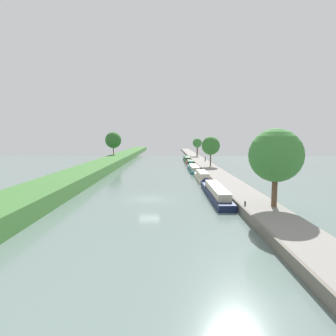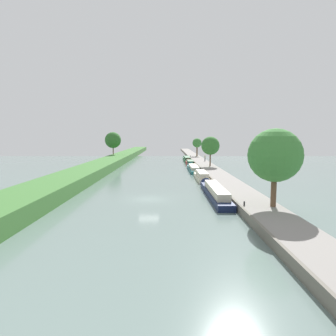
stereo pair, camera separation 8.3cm
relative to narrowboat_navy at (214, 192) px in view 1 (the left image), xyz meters
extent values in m
plane|color=slate|center=(-8.48, -1.59, -0.66)|extent=(160.00, 160.00, 0.00)
cube|color=#3D7033|center=(-21.54, -1.59, 0.29)|extent=(6.42, 260.00, 1.89)
cube|color=gray|center=(3.41, -1.59, -0.24)|extent=(4.08, 260.00, 0.84)
cube|color=#6B665B|center=(1.24, -1.59, -0.21)|extent=(0.25, 260.00, 0.89)
cube|color=#141E42|center=(0.00, -0.47, -0.29)|extent=(1.87, 15.53, 0.74)
cube|color=beige|center=(0.00, -1.25, 0.51)|extent=(1.53, 10.87, 0.85)
cone|color=#141E42|center=(0.00, 7.85, -0.29)|extent=(1.78, 1.12, 1.78)
cube|color=beige|center=(0.00, 14.73, -0.31)|extent=(1.89, 10.29, 0.70)
cube|color=beige|center=(0.00, 14.22, 0.49)|extent=(1.55, 7.20, 0.89)
cone|color=beige|center=(0.00, 20.44, -0.31)|extent=(1.80, 1.13, 1.80)
cube|color=#195B60|center=(-0.29, 28.36, -0.31)|extent=(2.04, 13.25, 0.70)
cube|color=beige|center=(-0.29, 27.70, 0.36)|extent=(1.67, 9.28, 0.63)
cone|color=#195B60|center=(-0.29, 35.60, -0.31)|extent=(1.94, 1.22, 1.94)
cube|color=maroon|center=(0.01, 42.72, -0.34)|extent=(1.85, 9.89, 0.63)
cube|color=#234C2D|center=(0.01, 42.23, 0.29)|extent=(1.52, 6.92, 0.64)
cone|color=maroon|center=(0.01, 48.22, -0.34)|extent=(1.76, 1.11, 1.76)
cube|color=#1E6033|center=(-0.06, 55.55, -0.29)|extent=(1.88, 13.63, 0.74)
cube|color=#234C2D|center=(-0.06, 54.87, 0.41)|extent=(1.54, 9.54, 0.66)
cone|color=#1E6033|center=(-0.06, 62.93, -0.29)|extent=(1.78, 1.13, 1.78)
cylinder|color=brown|center=(4.44, -8.88, 2.03)|extent=(0.54, 0.54, 3.68)
sphere|color=#3D7F38|center=(4.44, -8.88, 5.31)|extent=(5.26, 5.26, 5.26)
cylinder|color=brown|center=(3.83, 30.85, 2.00)|extent=(0.31, 0.31, 3.62)
sphere|color=#33702D|center=(3.83, 30.85, 4.98)|extent=(4.26, 4.26, 4.26)
cylinder|color=brown|center=(4.21, 66.17, 2.07)|extent=(0.51, 0.51, 3.77)
sphere|color=#3D7F38|center=(4.21, 66.17, 4.85)|extent=(3.24, 3.24, 3.24)
cylinder|color=brown|center=(-23.87, 57.51, 2.87)|extent=(0.30, 0.30, 3.28)
sphere|color=#2D6628|center=(-23.87, 57.51, 5.93)|extent=(5.18, 5.18, 5.18)
cylinder|color=#282D42|center=(4.37, 44.80, 0.60)|extent=(0.26, 0.26, 0.82)
cylinder|color=tan|center=(4.37, 44.80, 1.32)|extent=(0.34, 0.34, 0.62)
sphere|color=tan|center=(4.37, 44.80, 1.74)|extent=(0.22, 0.22, 0.22)
cylinder|color=black|center=(1.67, -8.48, 0.41)|extent=(0.16, 0.16, 0.45)
cylinder|color=black|center=(1.67, 63.05, 0.41)|extent=(0.16, 0.16, 0.45)
camera|label=1|loc=(-6.15, -37.54, 7.17)|focal=31.33mm
camera|label=2|loc=(-6.06, -37.54, 7.17)|focal=31.33mm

